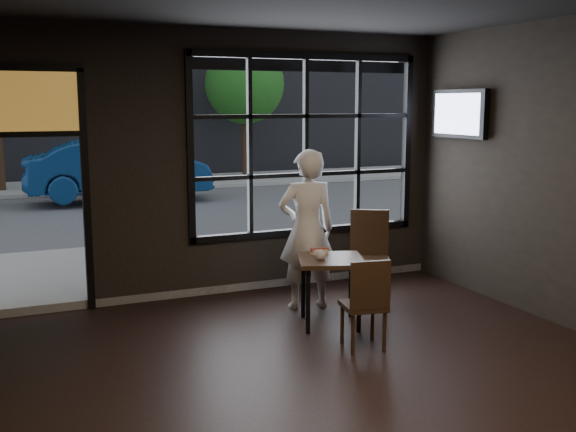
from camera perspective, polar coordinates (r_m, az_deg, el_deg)
name	(u,v)px	position (r m, az deg, el deg)	size (l,w,h in m)	color
floor	(353,412)	(5.39, 5.56, -16.21)	(6.00, 7.00, 0.02)	black
window_frame	(306,145)	(8.54, 1.49, 5.99)	(3.06, 0.12, 2.28)	black
stained_transom	(23,101)	(7.75, -21.55, 9.04)	(1.20, 0.06, 0.70)	orange
street_asphalt	(64,163)	(28.44, -18.46, 4.31)	(60.00, 41.00, 0.04)	#545456
cafe_table	(330,291)	(7.16, 3.60, -6.38)	(0.67, 0.67, 0.73)	black
chair_near	(363,303)	(6.52, 6.40, -7.29)	(0.39, 0.39, 0.90)	black
chair_window	(369,257)	(8.04, 6.90, -3.44)	(0.46, 0.46, 1.06)	black
man	(307,230)	(7.63, 1.60, -1.16)	(0.67, 0.44, 1.82)	silver
hotdog	(319,251)	(7.25, 2.68, -3.00)	(0.20, 0.08, 0.06)	tan
cup	(320,255)	(6.99, 2.76, -3.32)	(0.12, 0.12, 0.10)	silver
tv	(460,114)	(8.72, 14.32, 8.38)	(0.12, 1.02, 0.60)	black
navy_car	(119,169)	(16.39, -14.14, 3.91)	(1.49, 4.27, 1.41)	navy
tree_right	(245,84)	(20.74, -3.69, 11.05)	(2.40, 2.40, 4.09)	#332114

